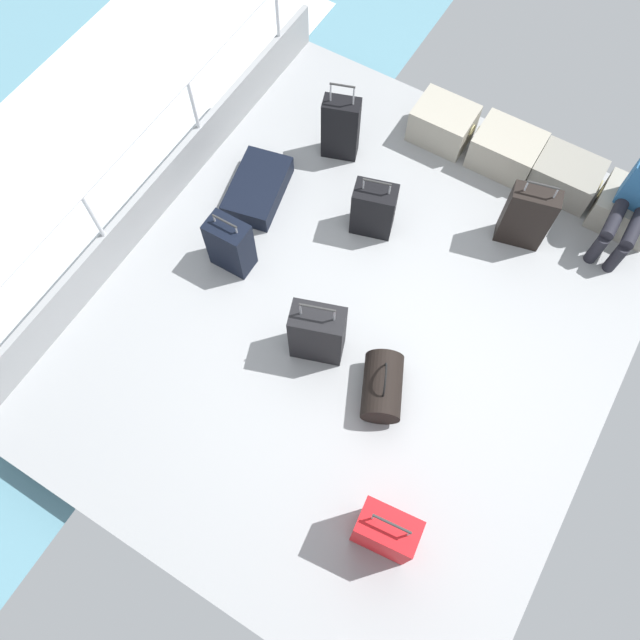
% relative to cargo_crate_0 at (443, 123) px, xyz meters
% --- Properties ---
extents(ground_plane, '(4.40, 5.20, 0.06)m').
position_rel_cargo_crate_0_xyz_m(ground_plane, '(0.30, -2.15, -0.22)').
color(ground_plane, '#939699').
extents(gunwale_port, '(0.06, 5.20, 0.45)m').
position_rel_cargo_crate_0_xyz_m(gunwale_port, '(-1.87, -2.15, 0.04)').
color(gunwale_port, '#939699').
rests_on(gunwale_port, ground_plane).
extents(railing_port, '(0.04, 4.20, 1.02)m').
position_rel_cargo_crate_0_xyz_m(railing_port, '(-1.87, -2.15, 0.59)').
color(railing_port, silver).
rests_on(railing_port, ground_plane).
extents(sea_wake, '(12.00, 12.00, 0.01)m').
position_rel_cargo_crate_0_xyz_m(sea_wake, '(-3.30, -2.15, -0.53)').
color(sea_wake, '#598C9E').
rests_on(sea_wake, ground_plane).
extents(cargo_crate_0, '(0.61, 0.46, 0.38)m').
position_rel_cargo_crate_0_xyz_m(cargo_crate_0, '(0.00, 0.00, 0.00)').
color(cargo_crate_0, '#9E9989').
rests_on(cargo_crate_0, ground_plane).
extents(cargo_crate_1, '(0.65, 0.48, 0.37)m').
position_rel_cargo_crate_0_xyz_m(cargo_crate_1, '(0.67, 0.02, -0.00)').
color(cargo_crate_1, '#9E9989').
rests_on(cargo_crate_1, ground_plane).
extents(cargo_crate_2, '(0.64, 0.46, 0.34)m').
position_rel_cargo_crate_0_xyz_m(cargo_crate_2, '(1.29, 0.04, -0.02)').
color(cargo_crate_2, gray).
rests_on(cargo_crate_2, ground_plane).
extents(cargo_crate_3, '(0.60, 0.49, 0.35)m').
position_rel_cargo_crate_0_xyz_m(cargo_crate_3, '(1.92, -0.02, -0.02)').
color(cargo_crate_3, gray).
rests_on(cargo_crate_3, ground_plane).
extents(passenger_seated, '(0.34, 0.66, 1.05)m').
position_rel_cargo_crate_0_xyz_m(passenger_seated, '(1.92, -0.20, 0.35)').
color(passenger_seated, '#26598C').
rests_on(passenger_seated, ground_plane).
extents(suitcase_0, '(0.50, 0.38, 0.81)m').
position_rel_cargo_crate_0_xyz_m(suitcase_0, '(0.14, -2.63, 0.14)').
color(suitcase_0, black).
rests_on(suitcase_0, ground_plane).
extents(suitcase_1, '(0.44, 0.34, 0.69)m').
position_rel_cargo_crate_0_xyz_m(suitcase_1, '(-0.07, -1.31, 0.09)').
color(suitcase_1, black).
rests_on(suitcase_1, ground_plane).
extents(suitcase_2, '(0.37, 0.25, 0.67)m').
position_rel_cargo_crate_0_xyz_m(suitcase_2, '(-0.96, -2.29, 0.10)').
color(suitcase_2, black).
rests_on(suitcase_2, ground_plane).
extents(suitcase_3, '(0.39, 0.29, 0.89)m').
position_rel_cargo_crate_0_xyz_m(suitcase_3, '(-0.77, -0.70, 0.15)').
color(suitcase_3, black).
rests_on(suitcase_3, ground_plane).
extents(suitcase_4, '(0.62, 0.85, 0.20)m').
position_rel_cargo_crate_0_xyz_m(suitcase_4, '(-1.18, -1.55, -0.09)').
color(suitcase_4, black).
rests_on(suitcase_4, ground_plane).
extents(suitcase_5, '(0.45, 0.29, 0.81)m').
position_rel_cargo_crate_0_xyz_m(suitcase_5, '(1.15, -0.71, 0.15)').
color(suitcase_5, black).
rests_on(suitcase_5, ground_plane).
extents(suitcase_6, '(0.45, 0.30, 0.78)m').
position_rel_cargo_crate_0_xyz_m(suitcase_6, '(1.36, -3.70, 0.13)').
color(suitcase_6, red).
rests_on(suitcase_6, ground_plane).
extents(duffel_bag, '(0.52, 0.62, 0.47)m').
position_rel_cargo_crate_0_xyz_m(duffel_bag, '(0.81, -2.70, -0.02)').
color(duffel_bag, black).
rests_on(duffel_bag, ground_plane).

